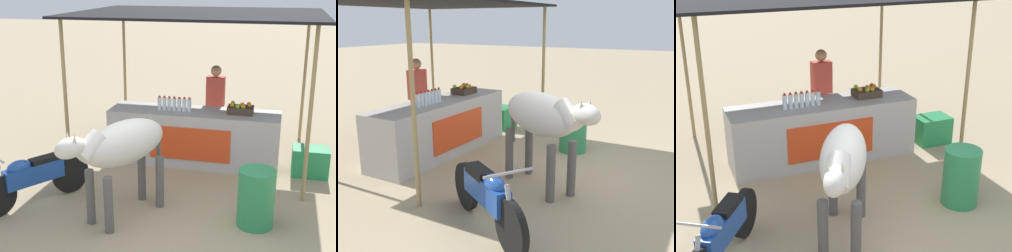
% 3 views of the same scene
% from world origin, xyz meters
% --- Properties ---
extents(ground_plane, '(60.00, 60.00, 0.00)m').
position_xyz_m(ground_plane, '(0.00, 0.00, 0.00)').
color(ground_plane, tan).
extents(stall_counter, '(3.00, 0.82, 0.96)m').
position_xyz_m(stall_counter, '(0.00, 2.20, 0.48)').
color(stall_counter, '#B2ADA8').
rests_on(stall_counter, ground).
extents(stall_awning, '(4.20, 3.20, 2.64)m').
position_xyz_m(stall_awning, '(0.00, 2.50, 2.54)').
color(stall_awning, black).
rests_on(stall_awning, ground).
extents(water_bottle_row, '(0.61, 0.07, 0.25)m').
position_xyz_m(water_bottle_row, '(-0.35, 2.15, 1.07)').
color(water_bottle_row, silver).
rests_on(water_bottle_row, stall_counter).
extents(fruit_crate, '(0.44, 0.32, 0.18)m').
position_xyz_m(fruit_crate, '(0.80, 2.25, 1.03)').
color(fruit_crate, '#3F3326').
rests_on(fruit_crate, stall_counter).
extents(vendor_behind_counter, '(0.34, 0.22, 1.65)m').
position_xyz_m(vendor_behind_counter, '(0.26, 2.95, 0.85)').
color(vendor_behind_counter, '#383842').
rests_on(vendor_behind_counter, ground).
extents(cooler_box, '(0.60, 0.44, 0.48)m').
position_xyz_m(cooler_box, '(2.02, 2.10, 0.24)').
color(cooler_box, '#268C4C').
rests_on(cooler_box, ground).
extents(water_barrel, '(0.49, 0.49, 0.80)m').
position_xyz_m(water_barrel, '(1.25, 0.15, 0.40)').
color(water_barrel, '#2D8C51').
rests_on(water_barrel, ground).
extents(cow, '(1.16, 1.78, 1.44)m').
position_xyz_m(cow, '(-0.55, -0.05, 1.03)').
color(cow, silver).
rests_on(cow, ground).
extents(motorcycle_parked, '(1.06, 1.56, 0.90)m').
position_xyz_m(motorcycle_parked, '(-1.95, -0.01, 0.43)').
color(motorcycle_parked, black).
rests_on(motorcycle_parked, ground).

